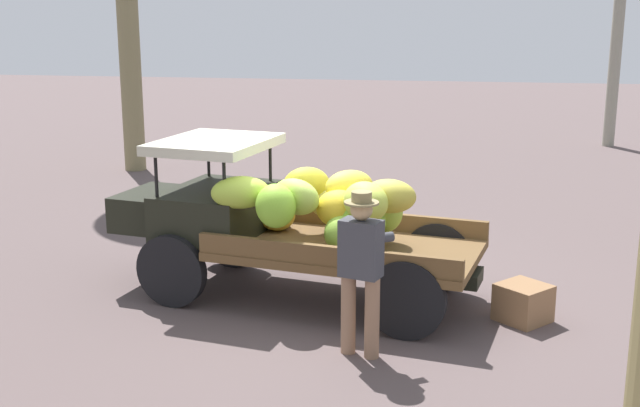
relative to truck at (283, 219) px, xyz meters
name	(u,v)px	position (x,y,z in m)	size (l,w,h in m)	color
ground_plane	(324,296)	(-0.49, -0.08, -0.97)	(60.00, 60.00, 0.00)	#5C4C4C
truck	(283,219)	(0.00, 0.00, 0.00)	(4.63, 2.40, 1.87)	black
farmer	(361,264)	(-1.12, 1.55, 0.00)	(0.55, 0.50, 1.69)	#926D53
wooden_crate	(523,303)	(-2.80, 0.34, -0.76)	(0.50, 0.50, 0.42)	#8E6643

